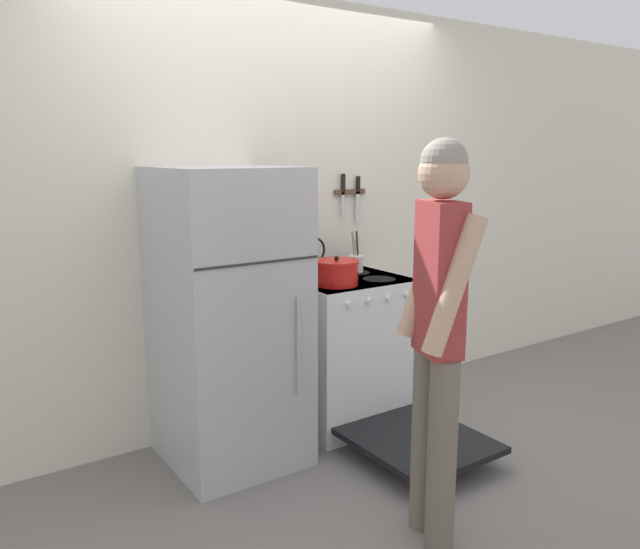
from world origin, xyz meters
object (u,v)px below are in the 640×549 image
Objects in this scene: utensil_jar at (356,263)px; person at (438,321)px; stove_range at (349,352)px; dutch_oven_pot at (336,273)px; tea_kettle at (314,266)px; refrigerator at (228,318)px.

person reaches higher than utensil_jar.
stove_range is 0.56m from dutch_oven_pot.
person is (-0.42, -1.16, 0.53)m from stove_range.
stove_range is 0.57m from tea_kettle.
person is (-0.28, -1.32, 0.00)m from tea_kettle.
person is at bearing -114.21° from utensil_jar.
dutch_oven_pot is 1.11m from person.
utensil_jar is at bearing 43.73° from stove_range.
utensil_jar reaches higher than dutch_oven_pot.
dutch_oven_pot is (0.65, -0.08, 0.18)m from refrigerator.
tea_kettle is at bearing 87.11° from dutch_oven_pot.
person reaches higher than dutch_oven_pot.
dutch_oven_pot is at bearing -6.71° from refrigerator.
dutch_oven_pot is at bearing -92.89° from tea_kettle.
utensil_jar is (0.32, 0.01, -0.01)m from tea_kettle.
refrigerator is 0.71m from tea_kettle.
dutch_oven_pot is 0.42m from utensil_jar.
person is at bearing -101.77° from tea_kettle.
stove_range is at bearing -47.94° from tea_kettle.
refrigerator is at bearing -165.58° from tea_kettle.
utensil_jar is 0.15× the size of person.
person is (-0.26, -1.08, -0.00)m from dutch_oven_pot.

